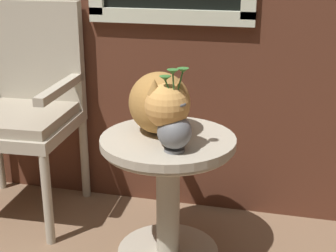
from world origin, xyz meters
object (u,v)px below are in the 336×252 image
object	(u,v)px
wicker_side_table	(168,177)
wicker_chair	(21,101)
cat	(161,103)
pewter_vase_with_ivy	(174,127)

from	to	relation	value
wicker_side_table	wicker_chair	world-z (taller)	wicker_chair
cat	wicker_side_table	bearing A→B (deg)	-34.73
wicker_chair	cat	distance (m)	0.84
wicker_chair	cat	bearing A→B (deg)	-17.73
wicker_chair	pewter_vase_with_ivy	distance (m)	0.99
cat	pewter_vase_with_ivy	world-z (taller)	pewter_vase_with_ivy
wicker_chair	pewter_vase_with_ivy	xyz separation A→B (m)	(0.89, -0.42, 0.08)
wicker_side_table	pewter_vase_with_ivy	size ratio (longest dim) A/B	1.75
wicker_side_table	pewter_vase_with_ivy	bearing A→B (deg)	-66.64
cat	wicker_chair	bearing A→B (deg)	162.27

